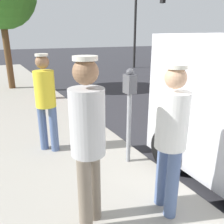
{
  "coord_description": "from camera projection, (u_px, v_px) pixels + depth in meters",
  "views": [
    {
      "loc": [
        3.18,
        2.15,
        2.12
      ],
      "look_at": [
        1.65,
        -0.69,
        1.05
      ],
      "focal_mm": 37.0,
      "sensor_mm": 36.0,
      "label": 1
    }
  ],
  "objects": [
    {
      "name": "ground_plane",
      "position": [
        217.0,
        168.0,
        3.89
      ],
      "size": [
        80.0,
        80.0,
        0.0
      ],
      "primitive_type": "plane",
      "color": "#2D2D33"
    },
    {
      "name": "parking_meter_near",
      "position": [
        129.0,
        101.0,
        3.49
      ],
      "size": [
        0.14,
        0.18,
        1.52
      ],
      "color": "gray",
      "rests_on": "sidewalk_slab"
    },
    {
      "name": "pedestrian_in_white",
      "position": [
        171.0,
        133.0,
        2.46
      ],
      "size": [
        0.34,
        0.36,
        1.7
      ],
      "color": "#4C608C",
      "rests_on": "sidewalk_slab"
    },
    {
      "name": "traffic_light_corner",
      "position": [
        146.0,
        14.0,
        15.42
      ],
      "size": [
        2.48,
        0.42,
        5.2
      ],
      "color": "black",
      "rests_on": "ground"
    },
    {
      "name": "pedestrian_in_gray",
      "position": [
        88.0,
        137.0,
        2.21
      ],
      "size": [
        0.34,
        0.34,
        1.8
      ],
      "color": "#726656",
      "rests_on": "sidewalk_slab"
    },
    {
      "name": "pedestrian_in_yellow",
      "position": [
        45.0,
        98.0,
        3.9
      ],
      "size": [
        0.34,
        0.34,
        1.7
      ],
      "color": "#4C608C",
      "rests_on": "sidewalk_slab"
    },
    {
      "name": "fire_hydrant",
      "position": [
        50.0,
        86.0,
        7.51
      ],
      "size": [
        0.24,
        0.24,
        0.86
      ],
      "color": "red",
      "rests_on": "sidewalk_slab"
    }
  ]
}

